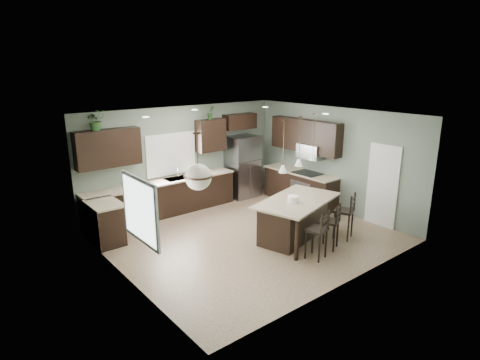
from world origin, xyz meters
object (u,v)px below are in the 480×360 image
Objects in this scene: refrigerator at (243,166)px; bar_stool_right at (344,216)px; serving_dish at (293,199)px; plant_back_left at (96,120)px; kitchen_island at (296,219)px; bar_stool_center at (329,226)px; bar_stool_left at (316,235)px.

bar_stool_right is (-0.19, -3.87, -0.38)m from refrigerator.
serving_dish is 0.51× the size of plant_back_left.
bar_stool_center is at bearing -96.02° from kitchen_island.
bar_stool_left is 0.95× the size of bar_stool_right.
serving_dish is (-1.20, -3.24, 0.07)m from refrigerator.
kitchen_island is 4.47× the size of plant_back_left.
refrigerator is 3.45m from serving_dish.
serving_dish is 4.81m from plant_back_left.
bar_stool_right is 2.29× the size of plant_back_left.
bar_stool_right is (0.68, 0.14, 0.03)m from bar_stool_center.
bar_stool_left is at bearing -57.34° from plant_back_left.
bar_stool_left is 1.01× the size of bar_stool_center.
refrigerator is at bearing 65.46° from bar_stool_right.
kitchen_island is 5.10m from plant_back_left.
plant_back_left is (-4.21, 0.14, 1.71)m from refrigerator.
bar_stool_center is (0.33, -0.78, -0.48)m from serving_dish.
bar_stool_right is at bearing -12.28° from bar_stool_center.
serving_dish is 0.23× the size of bar_stool_center.
bar_stool_left is at bearing 170.75° from bar_stool_right.
refrigerator reaches higher than serving_dish.
serving_dish is (-0.19, -0.05, 0.53)m from kitchen_island.
plant_back_left is at bearing 108.72° from bar_stool_left.
bar_stool_left is (-1.45, -4.15, -0.41)m from refrigerator.
bar_stool_left is (-0.25, -0.91, -0.48)m from serving_dish.
serving_dish reaches higher than kitchen_island.
serving_dish is at bearing -180.00° from kitchen_island.
refrigerator is at bearing -1.96° from plant_back_left.
refrigerator is 3.90× the size of plant_back_left.
refrigerator is 3.89m from bar_stool_right.
serving_dish reaches higher than bar_stool_left.
serving_dish is 1.06m from bar_stool_left.
refrigerator is 0.87× the size of kitchen_island.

